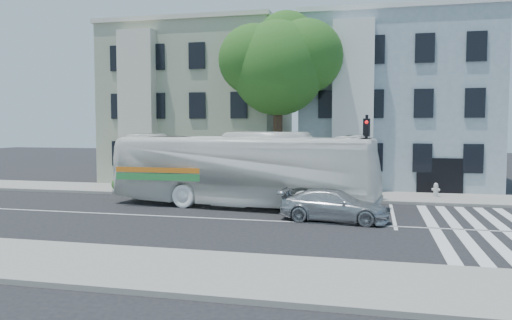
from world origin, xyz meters
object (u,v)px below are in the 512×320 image
(bus, at_px, (243,169))
(sedan, at_px, (334,205))
(fire_hydrant, at_px, (436,190))
(traffic_signal, at_px, (366,146))

(bus, distance_m, sedan, 5.73)
(bus, xyz_separation_m, fire_hydrant, (9.84, 4.75, -1.34))
(bus, bearing_deg, sedan, -113.61)
(bus, height_order, traffic_signal, traffic_signal)
(sedan, distance_m, fire_hydrant, 9.12)
(traffic_signal, relative_size, fire_hydrant, 5.96)
(bus, height_order, sedan, bus)
(sedan, bearing_deg, traffic_signal, -6.35)
(bus, relative_size, fire_hydrant, 17.37)
(sedan, xyz_separation_m, traffic_signal, (1.24, 5.33, 2.34))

